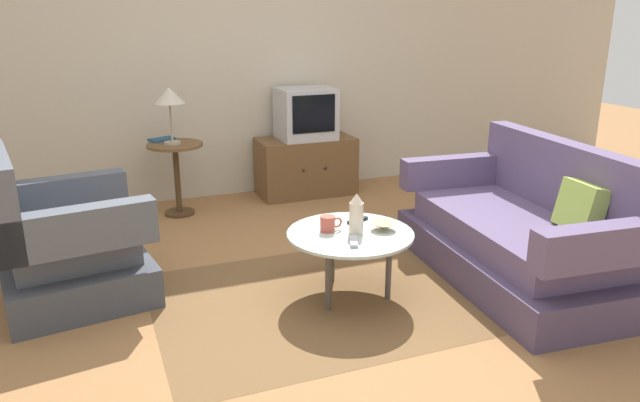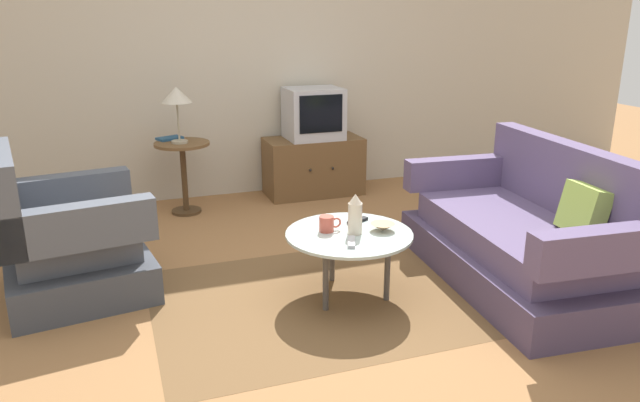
% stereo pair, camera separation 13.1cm
% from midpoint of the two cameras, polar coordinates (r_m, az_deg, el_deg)
% --- Properties ---
extents(ground_plane, '(16.00, 16.00, 0.00)m').
position_cam_midpoint_polar(ground_plane, '(3.80, 0.01, -8.91)').
color(ground_plane, olive).
extents(back_wall, '(9.00, 0.12, 2.70)m').
position_cam_midpoint_polar(back_wall, '(5.75, -9.22, 13.92)').
color(back_wall, '#BCB29E').
rests_on(back_wall, ground).
extents(area_rug, '(2.37, 1.54, 0.00)m').
position_cam_midpoint_polar(area_rug, '(3.81, 1.79, -8.81)').
color(area_rug, brown).
rests_on(area_rug, ground).
extents(armchair, '(0.95, 0.98, 0.94)m').
position_cam_midpoint_polar(armchair, '(3.98, -23.97, -4.09)').
color(armchair, '#3E424B').
rests_on(armchair, ground).
extents(couch, '(1.01, 1.79, 0.88)m').
position_cam_midpoint_polar(couch, '(4.13, 17.74, -3.12)').
color(couch, '#4B3E5C').
rests_on(couch, ground).
extents(coffee_table, '(0.77, 0.77, 0.41)m').
position_cam_midpoint_polar(coffee_table, '(3.66, 1.84, -3.51)').
color(coffee_table, '#B2C6C1').
rests_on(coffee_table, ground).
extents(side_table, '(0.47, 0.47, 0.62)m').
position_cam_midpoint_polar(side_table, '(5.29, -14.12, 3.39)').
color(side_table, brown).
rests_on(side_table, ground).
extents(tv_stand, '(0.91, 0.47, 0.54)m').
position_cam_midpoint_polar(tv_stand, '(5.77, -1.99, 3.29)').
color(tv_stand, brown).
rests_on(tv_stand, ground).
extents(television, '(0.51, 0.43, 0.47)m').
position_cam_midpoint_polar(television, '(5.66, -2.03, 8.25)').
color(television, '#B7B7BC').
rests_on(television, tv_stand).
extents(table_lamp, '(0.25, 0.25, 0.47)m').
position_cam_midpoint_polar(table_lamp, '(5.17, -14.76, 9.41)').
color(table_lamp, '#9E937A').
rests_on(table_lamp, side_table).
extents(vase, '(0.09, 0.09, 0.25)m').
position_cam_midpoint_polar(vase, '(3.59, 2.41, -1.26)').
color(vase, beige).
rests_on(vase, coffee_table).
extents(mug, '(0.14, 0.09, 0.10)m').
position_cam_midpoint_polar(mug, '(3.65, -0.26, -2.16)').
color(mug, '#B74C3D').
rests_on(mug, coffee_table).
extents(bowl, '(0.15, 0.15, 0.05)m').
position_cam_midpoint_polar(bowl, '(3.69, 4.99, -2.39)').
color(bowl, tan).
rests_on(bowl, coffee_table).
extents(tv_remote_dark, '(0.16, 0.10, 0.02)m').
position_cam_midpoint_polar(tv_remote_dark, '(3.82, 2.58, -1.83)').
color(tv_remote_dark, black).
rests_on(tv_remote_dark, coffee_table).
extents(tv_remote_silver, '(0.10, 0.16, 0.02)m').
position_cam_midpoint_polar(tv_remote_silver, '(3.48, 2.11, -3.85)').
color(tv_remote_silver, '#B2B2B7').
rests_on(tv_remote_silver, coffee_table).
extents(book, '(0.24, 0.20, 0.02)m').
position_cam_midpoint_polar(book, '(5.39, -15.37, 5.63)').
color(book, navy).
rests_on(book, side_table).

